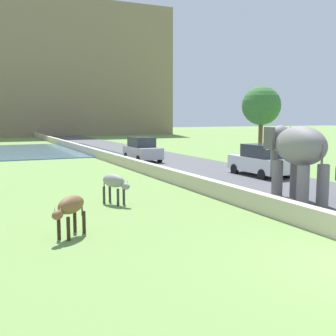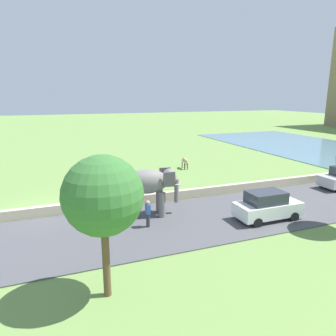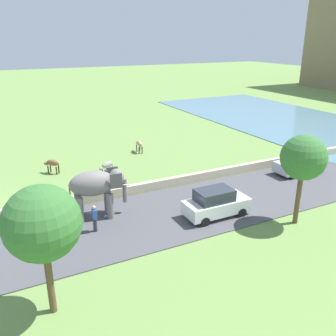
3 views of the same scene
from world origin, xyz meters
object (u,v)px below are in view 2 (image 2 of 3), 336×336
(person_beside_elephant, at_px, (148,213))
(cow_tan, at_px, (185,161))
(car_white, at_px, (267,206))
(elephant, at_px, (150,185))
(cow_grey, at_px, (156,175))
(cow_brown, at_px, (107,172))

(person_beside_elephant, distance_m, cow_tan, 14.89)
(cow_tan, bearing_deg, car_white, -3.51)
(person_beside_elephant, xyz_separation_m, cow_tan, (-12.63, 7.89, -0.04))
(car_white, distance_m, cow_tan, 14.13)
(elephant, relative_size, person_beside_elephant, 2.18)
(elephant, distance_m, car_white, 7.16)
(car_white, bearing_deg, elephant, -116.15)
(car_white, relative_size, cow_tan, 2.85)
(car_white, xyz_separation_m, cow_tan, (-14.10, 0.87, -0.06))
(cow_grey, bearing_deg, elephant, -21.99)
(car_white, height_order, cow_grey, car_white)
(person_beside_elephant, relative_size, cow_grey, 1.17)
(person_beside_elephant, relative_size, cow_brown, 1.33)
(car_white, xyz_separation_m, cow_grey, (-9.60, -3.73, -0.06))
(elephant, bearing_deg, cow_brown, -173.08)
(person_beside_elephant, bearing_deg, elephant, 157.71)
(cow_brown, bearing_deg, person_beside_elephant, 2.22)
(cow_brown, relative_size, cow_grey, 0.88)
(elephant, height_order, person_beside_elephant, elephant)
(elephant, bearing_deg, person_beside_elephant, -22.29)
(elephant, distance_m, cow_brown, 9.08)
(elephant, xyz_separation_m, cow_grey, (-6.49, 2.62, -1.20))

